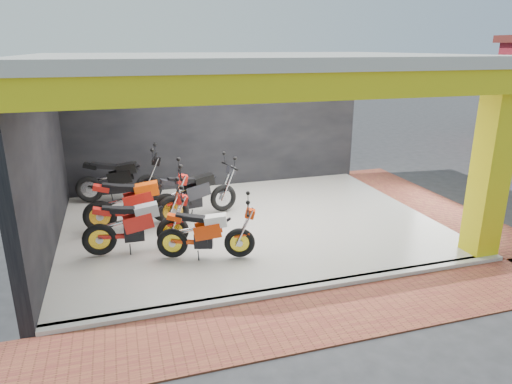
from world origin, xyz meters
TOP-DOWN VIEW (x-y plane):
  - ground at (0.00, 0.00)m, footprint 80.00×80.00m
  - showroom_floor at (0.00, 2.00)m, footprint 8.00×6.00m
  - showroom_ceiling at (0.00, 2.00)m, footprint 8.40×6.40m
  - back_wall at (0.00, 5.10)m, footprint 8.20×0.20m
  - left_wall at (-4.10, 2.00)m, footprint 0.20×6.20m
  - corner_column at (3.75, -0.75)m, footprint 0.50×0.50m
  - header_beam_front at (0.00, -1.00)m, footprint 8.40×0.30m
  - header_beam_right at (4.00, 2.00)m, footprint 0.30×6.40m
  - floor_kerb at (0.00, -1.02)m, footprint 8.00×0.20m
  - paver_front at (0.00, -1.80)m, footprint 9.00×1.40m
  - paver_right at (4.80, 2.00)m, footprint 1.40×7.00m
  - moto_hero at (-0.70, 0.30)m, footprint 2.02×1.21m
  - moto_row_a at (-1.81, 1.14)m, footprint 2.09×0.79m
  - moto_row_b at (-0.42, 2.80)m, footprint 2.28×1.21m
  - moto_row_c at (-1.68, 2.19)m, footprint 2.37×1.04m
  - moto_row_d at (-2.03, 4.14)m, footprint 2.36×1.25m

SIDE VIEW (x-z plane):
  - ground at x=0.00m, z-range 0.00..0.00m
  - paver_front at x=0.00m, z-range 0.00..0.03m
  - paver_right at x=4.80m, z-range 0.00..0.03m
  - showroom_floor at x=0.00m, z-range 0.00..0.10m
  - floor_kerb at x=0.00m, z-range 0.00..0.10m
  - moto_hero at x=-0.70m, z-range 0.10..1.26m
  - moto_row_a at x=-1.81m, z-range 0.10..1.37m
  - moto_row_b at x=-0.42m, z-range 0.10..1.43m
  - moto_row_d at x=-2.03m, z-range 0.10..1.47m
  - moto_row_c at x=-1.68m, z-range 0.10..1.51m
  - back_wall at x=0.00m, z-range 0.00..3.50m
  - left_wall at x=-4.10m, z-range 0.00..3.50m
  - corner_column at x=3.75m, z-range 0.00..3.50m
  - header_beam_front at x=0.00m, z-range 3.10..3.50m
  - header_beam_right at x=4.00m, z-range 3.10..3.50m
  - showroom_ceiling at x=0.00m, z-range 3.50..3.70m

